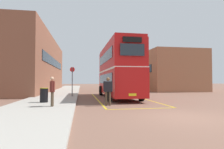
# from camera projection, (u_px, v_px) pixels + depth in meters

# --- Properties ---
(ground_plane) EXTENTS (135.60, 135.60, 0.00)m
(ground_plane) POSITION_uv_depth(u_px,v_px,m) (117.00, 94.00, 22.27)
(ground_plane) COLOR brown
(sidewalk_left) EXTENTS (4.00, 57.60, 0.14)m
(sidewalk_left) POSITION_uv_depth(u_px,v_px,m) (62.00, 92.00, 23.60)
(sidewalk_left) COLOR #A39E93
(sidewalk_left) RESTS_ON ground
(brick_building_left) EXTENTS (5.48, 23.31, 7.60)m
(brick_building_left) POSITION_uv_depth(u_px,v_px,m) (35.00, 65.00, 27.34)
(brick_building_left) COLOR brown
(brick_building_left) RESTS_ON ground
(depot_building_right) EXTENTS (7.94, 15.99, 5.98)m
(depot_building_right) POSITION_uv_depth(u_px,v_px,m) (160.00, 72.00, 32.94)
(depot_building_right) COLOR #9E6647
(depot_building_right) RESTS_ON ground
(double_decker_bus) EXTENTS (2.78, 9.85, 4.75)m
(double_decker_bus) POSITION_uv_depth(u_px,v_px,m) (118.00, 70.00, 17.31)
(double_decker_bus) COLOR black
(double_decker_bus) RESTS_ON ground
(single_deck_bus) EXTENTS (3.66, 9.19, 3.02)m
(single_deck_bus) POSITION_uv_depth(u_px,v_px,m) (124.00, 80.00, 34.40)
(single_deck_bus) COLOR black
(single_deck_bus) RESTS_ON ground
(pedestrian_boarding) EXTENTS (0.59, 0.25, 1.77)m
(pedestrian_boarding) POSITION_uv_depth(u_px,v_px,m) (108.00, 89.00, 11.78)
(pedestrian_boarding) COLOR #473828
(pedestrian_boarding) RESTS_ON ground
(pedestrian_waiting_near) EXTENTS (0.24, 0.55, 1.63)m
(pedestrian_waiting_near) POSITION_uv_depth(u_px,v_px,m) (52.00, 89.00, 10.47)
(pedestrian_waiting_near) COLOR #473828
(pedestrian_waiting_near) RESTS_ON sidewalk_left
(litter_bin) EXTENTS (0.54, 0.54, 0.94)m
(litter_bin) POSITION_uv_depth(u_px,v_px,m) (44.00, 95.00, 12.36)
(litter_bin) COLOR black
(litter_bin) RESTS_ON sidewalk_left
(bus_stop_sign) EXTENTS (0.44, 0.11, 2.65)m
(bus_stop_sign) POSITION_uv_depth(u_px,v_px,m) (72.00, 79.00, 17.21)
(bus_stop_sign) COLOR #4C4C51
(bus_stop_sign) RESTS_ON sidewalk_left
(bay_marking_yellow) EXTENTS (4.18, 11.85, 0.01)m
(bay_marking_yellow) POSITION_uv_depth(u_px,v_px,m) (122.00, 100.00, 15.41)
(bay_marking_yellow) COLOR gold
(bay_marking_yellow) RESTS_ON ground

